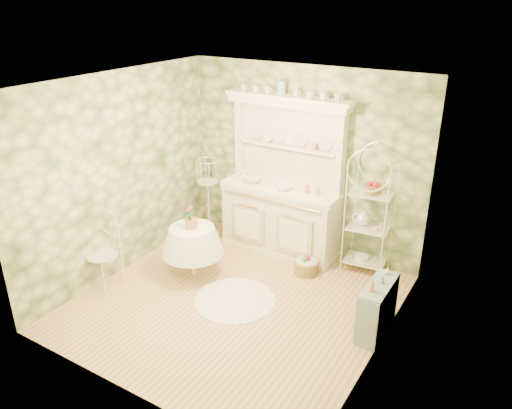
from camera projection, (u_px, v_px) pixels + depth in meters
The scene contains 22 objects.
floor at pixel (235, 302), 6.25m from camera, with size 3.60×3.60×0.00m, color tan.
ceiling at pixel (231, 84), 5.18m from camera, with size 3.60×3.60×0.00m, color white.
wall_left at pixel (120, 175), 6.58m from camera, with size 3.60×3.60×0.00m, color beige.
wall_right at pixel (387, 241), 4.86m from camera, with size 3.60×3.60×0.00m, color beige.
wall_back at pixel (303, 161), 7.13m from camera, with size 3.60×3.60×0.00m, color beige.
wall_front at pixel (118, 273), 4.30m from camera, with size 3.60×3.60×0.00m, color beige.
kitchen_dresser at pixel (281, 178), 7.09m from camera, with size 1.87×0.61×2.29m, color white.
bakers_rack at pixel (369, 215), 6.66m from camera, with size 0.52×0.37×1.66m, color white.
side_shelf at pixel (377, 307), 5.61m from camera, with size 0.28×0.75×0.64m, color #8A9DAB.
round_table at pixel (193, 252), 6.72m from camera, with size 0.63×0.63×0.69m, color white.
cafe_chair at pixel (103, 259), 6.45m from camera, with size 0.36×0.36×0.79m, color white.
birdcage_stand at pixel (208, 194), 7.70m from camera, with size 0.33×0.33×1.40m, color white.
floor_basket at pixel (306, 266), 6.85m from camera, with size 0.35×0.35×0.23m, color olive.
lace_rug at pixel (235, 300), 6.29m from camera, with size 1.03×1.03×0.01m, color white.
bowl_floral at pixel (253, 182), 7.30m from camera, with size 0.27×0.27×0.07m, color white.
bowl_white at pixel (284, 189), 7.04m from camera, with size 0.25×0.25×0.08m, color white.
cup_left at pixel (268, 140), 7.18m from camera, with size 0.14×0.14×0.11m, color white.
cup_right at pixel (313, 148), 6.84m from camera, with size 0.11×0.11×0.11m, color white.
potted_geranium at pixel (190, 219), 6.50m from camera, with size 0.16×0.11×0.30m, color #3F7238.
bottle_amber at pixel (372, 286), 5.34m from camera, with size 0.06×0.06×0.15m, color #D0693D.
bottle_blue at pixel (381, 280), 5.51m from camera, with size 0.04×0.04×0.10m, color #79A8C2.
bottle_glass at pixel (387, 271), 5.68m from camera, with size 0.06×0.06×0.08m, color silver.
Camera 1 is at (2.96, -4.36, 3.59)m, focal length 35.00 mm.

